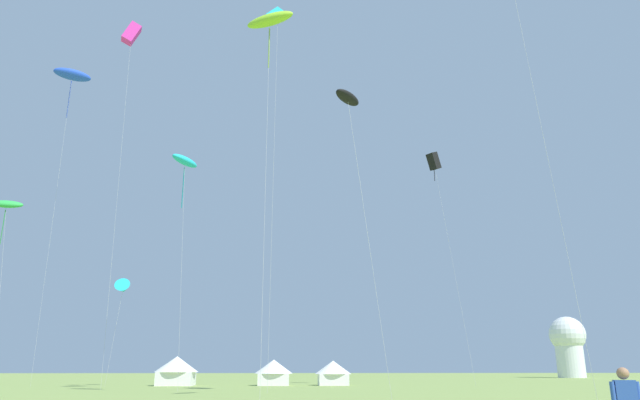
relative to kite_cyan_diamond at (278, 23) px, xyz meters
The scene contains 13 objects.
kite_cyan_diamond is the anchor object (origin of this frame).
kite_magenta_box 15.89m from the kite_cyan_diamond, 157.18° to the left, with size 2.03×1.87×34.58m.
kite_black_parafoil 19.13m from the kite_cyan_diamond, 69.75° to the right, with size 3.10×2.42×18.01m.
kite_blue_parafoil 27.93m from the kite_cyan_diamond, 147.00° to the left, with size 4.28×3.27×34.30m.
kite_green_parafoil 30.47m from the kite_cyan_diamond, 160.65° to the left, with size 3.32×1.69×17.00m.
kite_black_box 22.66m from the kite_cyan_diamond, 36.91° to the left, with size 3.23×2.35×24.20m.
kite_lime_parafoil 10.59m from the kite_cyan_diamond, 92.37° to the right, with size 3.96×4.02×26.18m.
kite_cyan_parafoil 14.79m from the kite_cyan_diamond, 159.69° to the left, with size 2.61×3.37×19.51m.
kite_cyan_delta 29.65m from the kite_cyan_diamond, 138.20° to the left, with size 1.60×1.89×10.23m.
festival_tent_right 35.22m from the kite_cyan_diamond, 120.49° to the left, with size 4.38×4.38×2.85m.
festival_tent_left 34.02m from the kite_cyan_diamond, 89.66° to the left, with size 3.89×3.89×2.53m.
festival_tent_center 34.62m from the kite_cyan_diamond, 69.39° to the left, with size 3.73×3.73×2.43m.
observatory_dome 83.55m from the kite_cyan_diamond, 48.31° to the left, with size 6.40×6.40×10.80m.
Camera 1 is at (-2.28, -3.55, 1.72)m, focal length 31.99 mm.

